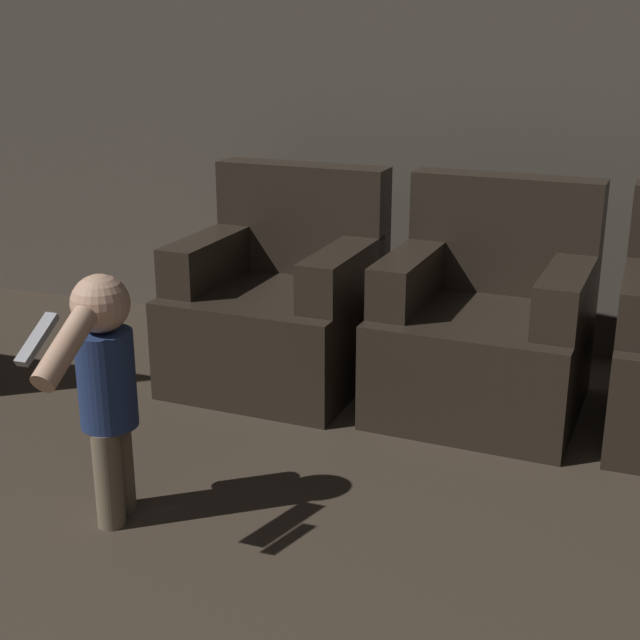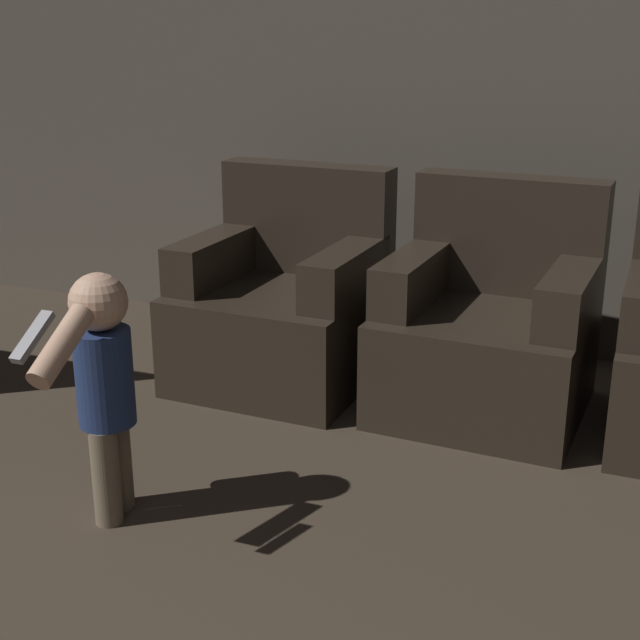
# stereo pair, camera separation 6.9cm
# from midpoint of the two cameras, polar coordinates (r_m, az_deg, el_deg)

# --- Properties ---
(wall_back) EXTENTS (8.40, 0.05, 2.60)m
(wall_back) POSITION_cam_midpoint_polar(r_m,az_deg,el_deg) (4.19, 8.56, 15.83)
(wall_back) COLOR #51493F
(wall_back) RESTS_ON ground_plane
(armchair_left) EXTENTS (0.81, 0.81, 0.90)m
(armchair_left) POSITION_cam_midpoint_polar(r_m,az_deg,el_deg) (3.84, -3.11, 0.85)
(armchair_left) COLOR black
(armchair_left) RESTS_ON ground_plane
(armchair_middle) EXTENTS (0.82, 0.82, 0.90)m
(armchair_middle) POSITION_cam_midpoint_polar(r_m,az_deg,el_deg) (3.61, 10.02, -0.60)
(armchair_middle) COLOR black
(armchair_middle) RESTS_ON ground_plane
(person_toddler) EXTENTS (0.17, 0.55, 0.79)m
(person_toddler) POSITION_cam_midpoint_polar(r_m,az_deg,el_deg) (2.75, -14.29, -3.74)
(person_toddler) COLOR brown
(person_toddler) RESTS_ON ground_plane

